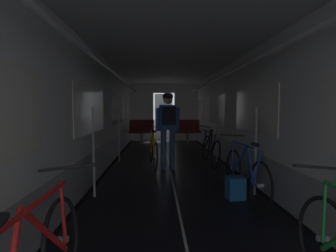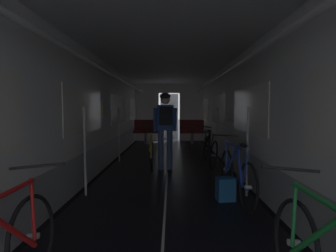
# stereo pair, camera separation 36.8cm
# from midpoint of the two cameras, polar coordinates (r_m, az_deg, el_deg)

# --- Properties ---
(train_car_shell) EXTENTS (3.14, 12.34, 2.57)m
(train_car_shell) POSITION_cam_midpoint_polar(r_m,az_deg,el_deg) (5.42, -1.36, 7.33)
(train_car_shell) COLOR black
(train_car_shell) RESTS_ON ground
(bench_seat_far_left) EXTENTS (0.98, 0.51, 0.95)m
(bench_seat_far_left) POSITION_cam_midpoint_polar(r_m,az_deg,el_deg) (9.95, -7.03, -0.78)
(bench_seat_far_left) COLOR gray
(bench_seat_far_left) RESTS_ON ground
(bench_seat_far_right) EXTENTS (0.98, 0.51, 0.95)m
(bench_seat_far_right) POSITION_cam_midpoint_polar(r_m,az_deg,el_deg) (9.97, 3.34, -0.75)
(bench_seat_far_right) COLOR gray
(bench_seat_far_right) RESTS_ON ground
(bicycle_black) EXTENTS (0.44, 1.69, 0.96)m
(bicycle_black) POSITION_cam_midpoint_polar(r_m,az_deg,el_deg) (6.32, 7.85, -5.19)
(bicycle_black) COLOR black
(bicycle_black) RESTS_ON ground
(bicycle_blue) EXTENTS (0.44, 1.69, 0.94)m
(bicycle_blue) POSITION_cam_midpoint_polar(r_m,az_deg,el_deg) (4.10, 14.50, -10.20)
(bicycle_blue) COLOR black
(bicycle_blue) RESTS_ON ground
(person_cyclist_aisle) EXTENTS (0.55, 0.41, 1.73)m
(person_cyclist_aisle) POSITION_cam_midpoint_polar(r_m,az_deg,el_deg) (5.64, -1.86, 0.83)
(person_cyclist_aisle) COLOR #384C75
(person_cyclist_aisle) RESTS_ON ground
(bicycle_yellow_in_aisle) EXTENTS (0.44, 1.69, 0.94)m
(bicycle_yellow_in_aisle) POSITION_cam_midpoint_polar(r_m,az_deg,el_deg) (5.99, -5.11, -5.63)
(bicycle_yellow_in_aisle) COLOR black
(bicycle_yellow_in_aisle) RESTS_ON ground
(backpack_on_floor) EXTENTS (0.28, 0.23, 0.34)m
(backpack_on_floor) POSITION_cam_midpoint_polar(r_m,az_deg,el_deg) (4.05, 12.37, -13.49)
(backpack_on_floor) COLOR #1E5693
(backpack_on_floor) RESTS_ON ground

